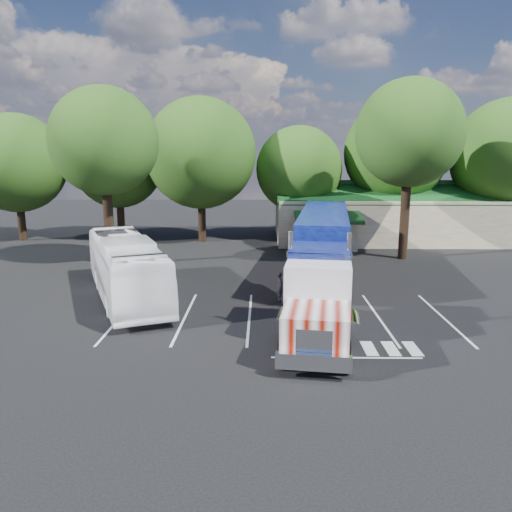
{
  "coord_description": "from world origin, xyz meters",
  "views": [
    {
      "loc": [
        0.67,
        -29.63,
        7.91
      ],
      "look_at": [
        0.25,
        -0.57,
        2.0
      ],
      "focal_mm": 35.0,
      "sensor_mm": 36.0,
      "label": 1
    }
  ],
  "objects_px": {
    "bicycle": "(329,260)",
    "woman": "(280,286)",
    "semi_truck": "(323,247)",
    "silver_sedan": "(316,244)",
    "tour_bus": "(126,267)"
  },
  "relations": [
    {
      "from": "bicycle",
      "to": "woman",
      "type": "bearing_deg",
      "value": -139.73
    },
    {
      "from": "semi_truck",
      "to": "woman",
      "type": "relative_size",
      "value": 13.71
    },
    {
      "from": "bicycle",
      "to": "silver_sedan",
      "type": "xyz_separation_m",
      "value": [
        -0.5,
        4.57,
        0.31
      ]
    },
    {
      "from": "bicycle",
      "to": "tour_bus",
      "type": "relative_size",
      "value": 0.13
    },
    {
      "from": "silver_sedan",
      "to": "woman",
      "type": "bearing_deg",
      "value": -168.73
    },
    {
      "from": "tour_bus",
      "to": "semi_truck",
      "type": "bearing_deg",
      "value": -15.46
    },
    {
      "from": "bicycle",
      "to": "silver_sedan",
      "type": "relative_size",
      "value": 0.36
    },
    {
      "from": "bicycle",
      "to": "silver_sedan",
      "type": "height_order",
      "value": "silver_sedan"
    },
    {
      "from": "woman",
      "to": "silver_sedan",
      "type": "bearing_deg",
      "value": -24.06
    },
    {
      "from": "semi_truck",
      "to": "silver_sedan",
      "type": "distance_m",
      "value": 11.77
    },
    {
      "from": "semi_truck",
      "to": "woman",
      "type": "distance_m",
      "value": 3.74
    },
    {
      "from": "semi_truck",
      "to": "bicycle",
      "type": "xyz_separation_m",
      "value": [
        1.36,
        7.01,
        -2.22
      ]
    },
    {
      "from": "semi_truck",
      "to": "bicycle",
      "type": "relative_size",
      "value": 14.16
    },
    {
      "from": "woman",
      "to": "bicycle",
      "type": "relative_size",
      "value": 1.03
    },
    {
      "from": "woman",
      "to": "tour_bus",
      "type": "xyz_separation_m",
      "value": [
        -8.6,
        0.55,
        0.92
      ]
    }
  ]
}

